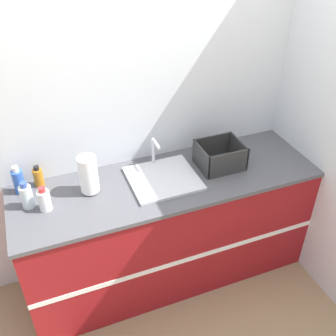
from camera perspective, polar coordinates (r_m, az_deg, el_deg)
name	(u,v)px	position (r m, az deg, el deg)	size (l,w,h in m)	color
ground_plane	(183,300)	(3.14, 2.25, -18.62)	(12.00, 12.00, 0.00)	#937A56
wall_back	(150,108)	(2.77, -2.66, 8.67)	(4.50, 0.06, 2.60)	silver
wall_right	(309,104)	(3.00, 19.81, 8.74)	(0.06, 2.64, 2.60)	silver
counter_cabinet	(168,228)	(2.99, 0.01, -8.74)	(2.12, 0.67, 0.92)	maroon
sink	(163,177)	(2.68, -0.77, -1.35)	(0.46, 0.43, 0.22)	silver
paper_towel_roll	(88,175)	(2.55, -11.48, -0.96)	(0.12, 0.12, 0.27)	#4C4C51
dish_rack	(220,157)	(2.81, 7.50, 1.54)	(0.31, 0.26, 0.18)	#2D2D2D
bottle_white_spray	(44,200)	(2.52, -17.51, -4.42)	(0.08, 0.08, 0.17)	white
bottle_clear	(27,196)	(2.57, -19.85, -3.87)	(0.08, 0.08, 0.19)	silver
bottle_amber	(38,177)	(2.73, -18.30, -1.25)	(0.06, 0.06, 0.15)	#B26B19
bottle_blue	(19,181)	(2.70, -20.87, -1.78)	(0.07, 0.07, 0.20)	#2D56B7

